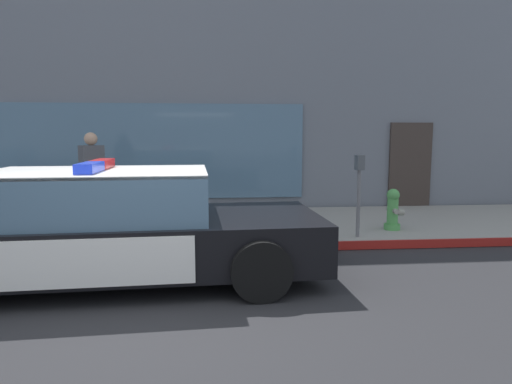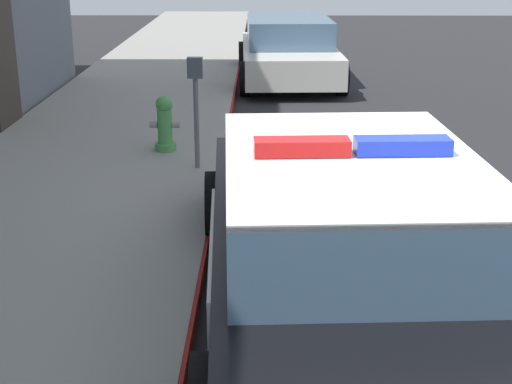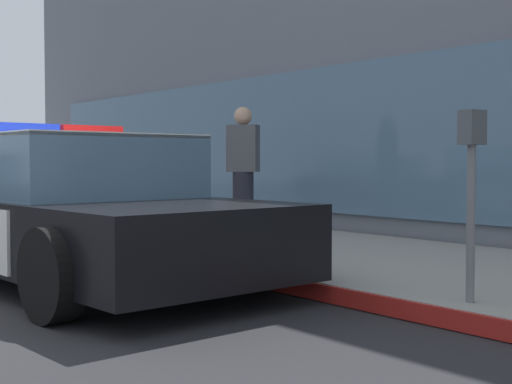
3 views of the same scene
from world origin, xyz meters
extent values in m
cube|color=gray|center=(0.00, 3.74, 0.07)|extent=(48.00, 3.26, 0.15)
cube|color=maroon|center=(0.00, 2.10, 0.08)|extent=(28.80, 0.04, 0.14)
cube|color=slate|center=(-3.78, 5.39, 1.45)|extent=(12.87, 0.08, 2.10)
cube|color=black|center=(-0.55, 0.98, 0.50)|extent=(5.17, 2.18, 0.60)
cube|color=silver|center=(1.08, 1.05, 0.67)|extent=(1.82, 1.98, 0.05)
cube|color=silver|center=(-0.70, 1.95, 0.50)|extent=(2.13, 0.13, 0.51)
cube|color=yellow|center=(-0.70, 1.97, 0.50)|extent=(0.22, 0.02, 0.26)
cube|color=slate|center=(-0.75, 0.97, 1.07)|extent=(2.72, 1.87, 0.60)
cube|color=silver|center=(-0.75, 0.97, 1.36)|extent=(2.72, 1.87, 0.04)
cube|color=red|center=(-0.77, 1.31, 1.44)|extent=(0.23, 0.67, 0.11)
cube|color=blue|center=(-0.73, 0.62, 1.44)|extent=(0.23, 0.67, 0.11)
cylinder|color=black|center=(1.08, 2.02, 0.34)|extent=(0.69, 0.25, 0.68)
cylinder|color=black|center=(1.17, 0.09, 0.34)|extent=(0.69, 0.25, 0.68)
cylinder|color=black|center=(-2.27, 1.86, 0.34)|extent=(0.69, 0.25, 0.68)
cylinder|color=#23232D|center=(-1.61, 3.92, 0.57)|extent=(0.28, 0.28, 0.85)
cube|color=#4C4C51|center=(-1.61, 3.92, 1.31)|extent=(0.48, 0.45, 0.62)
sphere|color=tan|center=(-1.61, 3.92, 1.74)|extent=(0.24, 0.24, 0.24)
cylinder|color=slate|center=(3.00, 2.37, 0.70)|extent=(0.06, 0.06, 1.10)
cube|color=#474C51|center=(3.00, 2.37, 1.37)|extent=(0.12, 0.18, 0.24)
camera|label=1|loc=(0.70, -4.50, 1.80)|focal=30.77mm
camera|label=2|loc=(-5.71, 1.59, 2.78)|focal=52.28mm
camera|label=3|loc=(5.97, -1.91, 1.13)|focal=50.54mm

